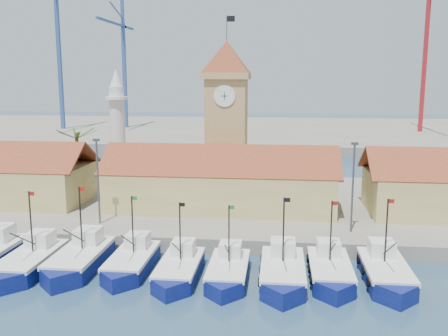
# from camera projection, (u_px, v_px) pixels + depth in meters

# --- Properties ---
(ground) EXTENTS (400.00, 400.00, 0.00)m
(ground) POSITION_uv_depth(u_px,v_px,m) (192.00, 289.00, 39.99)
(ground) COLOR #1F4154
(ground) RESTS_ON ground
(quay) EXTENTS (140.00, 32.00, 1.50)m
(quay) POSITION_uv_depth(u_px,v_px,m) (225.00, 205.00, 63.32)
(quay) COLOR gray
(quay) RESTS_ON ground
(terminal) EXTENTS (240.00, 80.00, 2.00)m
(terminal) POSITION_uv_depth(u_px,v_px,m) (257.00, 131.00, 147.37)
(terminal) COLOR gray
(terminal) RESTS_ON ground
(boat_1) EXTENTS (3.58, 9.80, 7.41)m
(boat_1) POSITION_uv_depth(u_px,v_px,m) (29.00, 264.00, 43.36)
(boat_1) COLOR #0B1558
(boat_1) RESTS_ON ground
(boat_2) EXTENTS (3.72, 10.18, 7.70)m
(boat_2) POSITION_uv_depth(u_px,v_px,m) (79.00, 261.00, 43.87)
(boat_2) COLOR #0B1558
(boat_2) RESTS_ON ground
(boat_3) EXTENTS (3.36, 9.19, 6.96)m
(boat_3) POSITION_uv_depth(u_px,v_px,m) (131.00, 264.00, 43.49)
(boat_3) COLOR #0B1558
(boat_3) RESTS_ON ground
(boat_4) EXTENTS (3.28, 8.99, 6.81)m
(boat_4) POSITION_uv_depth(u_px,v_px,m) (179.00, 271.00, 41.83)
(boat_4) COLOR #0B1558
(boat_4) RESTS_ON ground
(boat_5) EXTENTS (3.21, 8.81, 6.66)m
(boat_5) POSITION_uv_depth(u_px,v_px,m) (228.00, 273.00, 41.49)
(boat_5) COLOR #0B1558
(boat_5) RESTS_ON ground
(boat_6) EXTENTS (3.59, 9.83, 7.44)m
(boat_6) POSITION_uv_depth(u_px,v_px,m) (283.00, 274.00, 41.02)
(boat_6) COLOR #0B1558
(boat_6) RESTS_ON ground
(boat_7) EXTENTS (3.39, 9.30, 7.03)m
(boat_7) POSITION_uv_depth(u_px,v_px,m) (330.00, 273.00, 41.44)
(boat_7) COLOR #0B1558
(boat_7) RESTS_ON ground
(boat_8) EXTENTS (3.54, 9.70, 7.34)m
(boat_8) POSITION_uv_depth(u_px,v_px,m) (386.00, 274.00, 40.99)
(boat_8) COLOR #0B1558
(boat_8) RESTS_ON ground
(hall_center) EXTENTS (27.04, 10.13, 7.61)m
(hall_center) POSITION_uv_depth(u_px,v_px,m) (221.00, 187.00, 58.83)
(hall_center) COLOR #D8BF76
(hall_center) RESTS_ON quay
(clock_tower) EXTENTS (5.80, 5.80, 22.70)m
(clock_tower) POSITION_uv_depth(u_px,v_px,m) (227.00, 115.00, 63.27)
(clock_tower) COLOR tan
(clock_tower) RESTS_ON quay
(minaret) EXTENTS (3.00, 3.00, 16.30)m
(minaret) POSITION_uv_depth(u_px,v_px,m) (118.00, 130.00, 67.26)
(minaret) COLOR silver
(minaret) RESTS_ON quay
(palm_tree) EXTENTS (5.60, 5.03, 8.39)m
(palm_tree) POSITION_uv_depth(u_px,v_px,m) (78.00, 157.00, 66.47)
(palm_tree) COLOR brown
(palm_tree) RESTS_ON quay
(lamp_posts) EXTENTS (80.70, 0.25, 9.03)m
(lamp_posts) POSITION_uv_depth(u_px,v_px,m) (217.00, 180.00, 50.51)
(lamp_posts) COLOR #3F3F44
(lamp_posts) RESTS_ON quay
(crane_blue_far) EXTENTS (1.00, 36.43, 47.58)m
(crane_blue_far) POSITION_uv_depth(u_px,v_px,m) (55.00, 34.00, 138.93)
(crane_blue_far) COLOR #304E94
(crane_blue_far) RESTS_ON terminal
(crane_blue_near) EXTENTS (1.00, 31.03, 37.35)m
(crane_blue_near) POSITION_uv_depth(u_px,v_px,m) (123.00, 57.00, 144.52)
(crane_blue_near) COLOR #304E94
(crane_blue_near) RESTS_ON terminal
(crane_red_right) EXTENTS (1.00, 35.99, 47.15)m
(crane_red_right) POSITION_uv_depth(u_px,v_px,m) (429.00, 32.00, 130.94)
(crane_red_right) COLOR #A71920
(crane_red_right) RESTS_ON terminal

